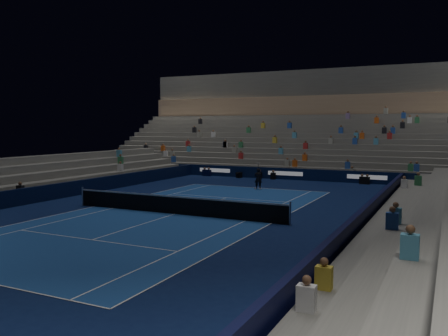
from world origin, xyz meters
The scene contains 10 objects.
ground centered at (0.00, 0.00, 0.00)m, with size 90.00×90.00×0.00m, color #0B1844.
court_surface centered at (0.00, 0.00, 0.01)m, with size 10.97×23.77×0.01m, color navy.
sponsor_barrier_far centered at (0.00, 18.50, 0.50)m, with size 44.00×0.25×1.00m, color black.
sponsor_barrier_east centered at (9.70, 0.00, 0.50)m, with size 0.25×37.00×1.00m, color #080B32.
sponsor_barrier_west centered at (-9.70, 0.00, 0.50)m, with size 0.25×37.00×1.00m, color black.
grandstand_main centered at (0.00, 27.90, 3.38)m, with size 44.00×15.20×11.20m.
grandstand_west centered at (-13.17, 0.00, 0.92)m, with size 5.00×37.00×2.50m.
tennis_net centered at (0.00, 0.00, 0.50)m, with size 12.90×0.10×1.10m.
tennis_player centered at (0.27, 11.26, 0.79)m, with size 0.58×0.38×1.59m, color black.
broadcast_camera centered at (-4.26, 17.87, 0.27)m, with size 0.53×0.89×0.51m.
Camera 1 is at (13.15, -21.00, 4.63)m, focal length 37.55 mm.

